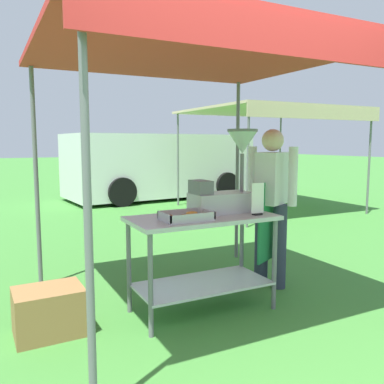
% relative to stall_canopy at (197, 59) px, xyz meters
% --- Properties ---
extents(ground_plane, '(70.00, 70.00, 0.00)m').
position_rel_stall_canopy_xyz_m(ground_plane, '(-0.17, 4.91, -2.18)').
color(ground_plane, '#3D7F33').
extents(stall_canopy, '(2.60, 2.48, 2.26)m').
position_rel_stall_canopy_xyz_m(stall_canopy, '(0.00, 0.00, 0.00)').
color(stall_canopy, slate).
rests_on(stall_canopy, ground).
extents(donut_cart, '(1.27, 0.62, 0.85)m').
position_rel_stall_canopy_xyz_m(donut_cart, '(0.00, -0.10, -1.56)').
color(donut_cart, '#B7B7BC').
rests_on(donut_cart, ground).
extents(donut_tray, '(0.40, 0.27, 0.07)m').
position_rel_stall_canopy_xyz_m(donut_tray, '(-0.20, -0.19, -1.31)').
color(donut_tray, '#B7B7BC').
rests_on(donut_tray, donut_cart).
extents(donut_fryer, '(0.64, 0.28, 0.75)m').
position_rel_stall_canopy_xyz_m(donut_fryer, '(0.30, -0.01, -1.05)').
color(donut_fryer, '#B7B7BC').
rests_on(donut_fryer, donut_cart).
extents(menu_sign, '(0.13, 0.05, 0.28)m').
position_rel_stall_canopy_xyz_m(menu_sign, '(0.45, -0.27, -1.21)').
color(menu_sign, black).
rests_on(menu_sign, donut_cart).
extents(vendor, '(0.45, 0.51, 1.61)m').
position_rel_stall_canopy_xyz_m(vendor, '(0.92, 0.14, -1.27)').
color(vendor, '#2D3347').
rests_on(vendor, ground).
extents(supply_crate, '(0.52, 0.40, 0.36)m').
position_rel_stall_canopy_xyz_m(supply_crate, '(-1.27, 0.04, -2.00)').
color(supply_crate, olive).
rests_on(supply_crate, ground).
extents(van_white, '(5.03, 2.44, 1.69)m').
position_rel_stall_canopy_xyz_m(van_white, '(2.58, 7.03, -1.30)').
color(van_white, white).
rests_on(van_white, ground).
extents(neighbour_tent, '(3.21, 3.05, 2.19)m').
position_rel_stall_canopy_xyz_m(neighbour_tent, '(3.90, 4.05, -0.05)').
color(neighbour_tent, slate).
rests_on(neighbour_tent, ground).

